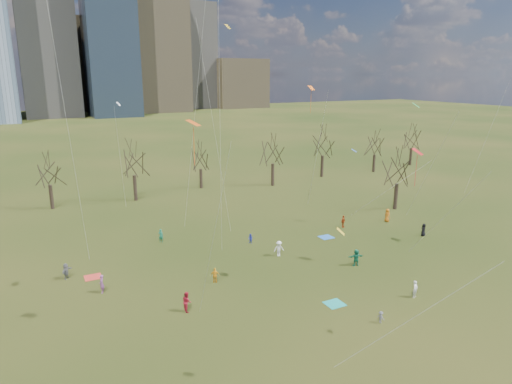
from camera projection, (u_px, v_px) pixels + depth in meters
name	position (u px, v px, depth m)	size (l,w,h in m)	color
ground	(317.00, 299.00, 40.23)	(500.00, 500.00, 0.00)	black
downtown_skyline	(58.00, 30.00, 211.30)	(212.50, 78.00, 118.00)	slate
bare_tree_row	(182.00, 161.00, 70.81)	(113.04, 29.80, 9.50)	black
blanket_teal	(334.00, 304.00, 39.36)	(1.60, 1.50, 0.03)	teal
blanket_navy	(326.00, 237.00, 55.47)	(1.60, 1.50, 0.03)	blue
blanket_crimson	(93.00, 277.00, 44.55)	(1.60, 1.50, 0.03)	red
person_1	(415.00, 289.00, 40.36)	(0.57, 0.38, 1.57)	white
person_2	(187.00, 301.00, 37.98)	(0.85, 0.66, 1.74)	#B0192D
person_3	(381.00, 317.00, 36.27)	(0.64, 0.37, 0.99)	slate
person_4	(215.00, 275.00, 43.19)	(0.88, 0.37, 1.50)	#FAAC1B
person_5	(356.00, 258.00, 47.03)	(1.66, 0.53, 1.79)	#19714F
person_6	(424.00, 230.00, 55.74)	(0.77, 0.50, 1.58)	black
person_7	(102.00, 284.00, 41.20)	(0.62, 0.41, 1.71)	#8D478E
person_8	(250.00, 239.00, 53.30)	(0.57, 0.44, 1.17)	#2A36B7
person_9	(279.00, 249.00, 49.56)	(1.11, 0.64, 1.72)	silver
person_10	(343.00, 221.00, 58.88)	(0.94, 0.39, 1.60)	#AA4218
person_11	(66.00, 271.00, 44.05)	(1.46, 0.46, 1.57)	slate
person_12	(387.00, 215.00, 61.14)	(0.88, 0.57, 1.79)	#CA6B16
person_13	(161.00, 236.00, 53.71)	(0.59, 0.39, 1.61)	#187054
kites_airborne	(291.00, 124.00, 46.09)	(71.16, 50.07, 32.60)	#E35613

